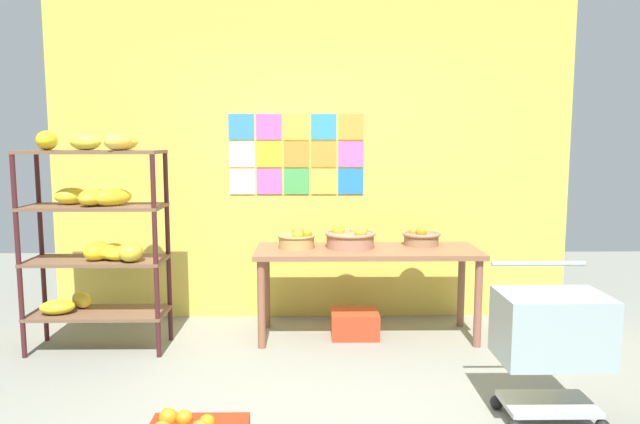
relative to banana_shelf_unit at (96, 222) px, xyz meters
The scene contains 9 objects.
ground 2.15m from the banana_shelf_unit, 33.34° to the right, with size 9.73×9.73×0.00m, color gray.
back_wall_with_art 1.87m from the banana_shelf_unit, 27.69° to the left, with size 4.54×0.07×2.92m.
banana_shelf_unit is the anchor object (origin of this frame).
display_table 2.09m from the banana_shelf_unit, ahead, with size 1.77×0.63×0.72m.
fruit_basket_back_right 1.53m from the banana_shelf_unit, 11.40° to the left, with size 0.30×0.30×0.17m.
fruit_basket_left 2.54m from the banana_shelf_unit, ahead, with size 0.31×0.31×0.15m.
fruit_basket_centre 1.95m from the banana_shelf_unit, ahead, with size 0.41×0.41×0.19m.
produce_crate_under_table 2.15m from the banana_shelf_unit, ahead, with size 0.38×0.31×0.21m, color red.
shopping_cart 3.20m from the banana_shelf_unit, 22.09° to the right, with size 0.58×0.45×0.87m.
Camera 1 is at (-0.00, -3.29, 1.59)m, focal length 33.09 mm.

